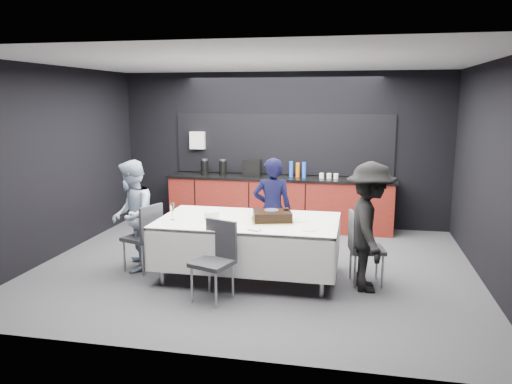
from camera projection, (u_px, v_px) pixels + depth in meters
ground at (255, 267)px, 7.00m from camera, size 6.00×6.00×0.00m
room_shell at (254, 134)px, 6.65m from camera, size 6.04×5.04×2.82m
kitchenette at (279, 198)px, 9.03m from camera, size 4.10×0.64×2.05m
party_table at (248, 230)px, 6.49m from camera, size 2.32×1.32×0.78m
cake_assembly at (272, 216)px, 6.38m from camera, size 0.61×0.54×0.16m
plate_stack at (212, 215)px, 6.49m from camera, size 0.20×0.20×0.10m
loose_plate_near at (215, 223)px, 6.25m from camera, size 0.18×0.18×0.01m
loose_plate_right_a at (300, 220)px, 6.40m from camera, size 0.21×0.21×0.01m
loose_plate_right_b at (309, 229)px, 5.96m from camera, size 0.20×0.20×0.01m
loose_plate_far at (255, 214)px, 6.74m from camera, size 0.21×0.21×0.01m
fork_pile at (254, 230)px, 5.92m from camera, size 0.17×0.14×0.02m
champagne_flute at (172, 208)px, 6.41m from camera, size 0.06×0.06×0.22m
chair_left at (146, 233)px, 6.74m from camera, size 0.54×0.54×0.92m
chair_right at (361, 243)px, 6.28m from camera, size 0.49×0.49×0.92m
chair_near at (216, 254)px, 5.81m from camera, size 0.54×0.54×0.92m
person_center at (272, 210)px, 7.11m from camera, size 0.60×0.45×1.51m
person_left at (132, 216)px, 6.77m from camera, size 0.78×0.88×1.51m
person_right at (370, 227)px, 6.03m from camera, size 0.69×1.08×1.59m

